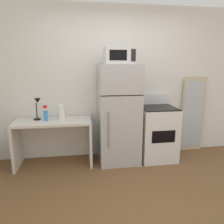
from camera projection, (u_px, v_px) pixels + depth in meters
name	position (u px, v px, depth m)	size (l,w,h in m)	color
ground_plane	(144.00, 211.00, 2.38)	(12.00, 12.00, 0.00)	brown
wall_back_white	(118.00, 83.00, 3.74)	(5.00, 0.10, 2.60)	white
desk	(54.00, 134.00, 3.41)	(1.21, 0.54, 0.75)	silver
desk_lamp	(37.00, 105.00, 3.34)	(0.14, 0.12, 0.35)	black
spray_bottle	(46.00, 115.00, 3.33)	(0.06, 0.06, 0.25)	#2D8CEA
paper_towel_roll	(62.00, 112.00, 3.39)	(0.11, 0.11, 0.24)	white
refrigerator	(119.00, 115.00, 3.49)	(0.66, 0.62, 1.63)	#B7B7BC
microwave	(119.00, 56.00, 3.26)	(0.46, 0.35, 0.26)	silver
oven_range	(157.00, 133.00, 3.66)	(0.61, 0.61, 1.10)	white
leaning_mirror	(193.00, 115.00, 3.98)	(0.44, 0.03, 1.40)	#C6B793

